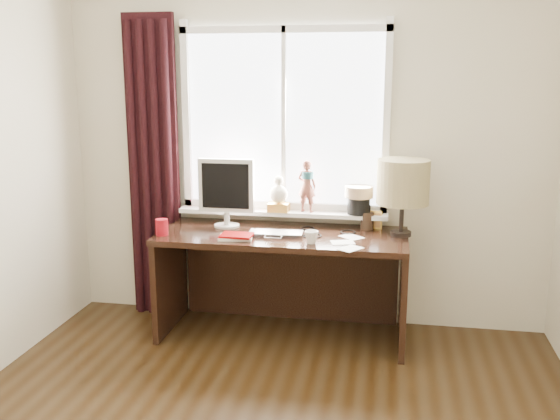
% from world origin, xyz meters
% --- Properties ---
extents(wall_back, '(3.50, 0.00, 2.60)m').
position_xyz_m(wall_back, '(0.00, 2.00, 1.30)').
color(wall_back, '#C1B690').
rests_on(wall_back, ground).
extents(laptop, '(0.38, 0.25, 0.03)m').
position_xyz_m(laptop, '(-0.13, 1.57, 0.76)').
color(laptop, silver).
rests_on(laptop, desk).
extents(mug, '(0.12, 0.12, 0.09)m').
position_xyz_m(mug, '(0.13, 1.41, 0.79)').
color(mug, white).
rests_on(mug, desk).
extents(red_cup, '(0.08, 0.08, 0.11)m').
position_xyz_m(red_cup, '(-0.90, 1.44, 0.81)').
color(red_cup, maroon).
rests_on(red_cup, desk).
extents(window, '(1.52, 0.21, 1.40)m').
position_xyz_m(window, '(-0.13, 1.95, 1.30)').
color(window, white).
rests_on(window, ground).
extents(curtain, '(0.38, 0.09, 2.25)m').
position_xyz_m(curtain, '(-1.13, 1.91, 1.12)').
color(curtain, black).
rests_on(curtain, floor).
extents(desk, '(1.70, 0.70, 0.75)m').
position_xyz_m(desk, '(-0.10, 1.73, 0.51)').
color(desk, '#341F14').
rests_on(desk, floor).
extents(monitor, '(0.40, 0.18, 0.49)m').
position_xyz_m(monitor, '(-0.53, 1.75, 1.03)').
color(monitor, beige).
rests_on(monitor, desk).
extents(notebook_stack, '(0.24, 0.19, 0.03)m').
position_xyz_m(notebook_stack, '(-0.38, 1.44, 0.77)').
color(notebook_stack, beige).
rests_on(notebook_stack, desk).
extents(brush_holder, '(0.09, 0.09, 0.25)m').
position_xyz_m(brush_holder, '(0.47, 1.85, 0.81)').
color(brush_holder, black).
rests_on(brush_holder, desk).
extents(icon_frame, '(0.10, 0.04, 0.13)m').
position_xyz_m(icon_frame, '(0.52, 1.87, 0.81)').
color(icon_frame, gold).
rests_on(icon_frame, desk).
extents(table_lamp, '(0.35, 0.35, 0.52)m').
position_xyz_m(table_lamp, '(0.70, 1.71, 1.11)').
color(table_lamp, black).
rests_on(table_lamp, desk).
extents(loose_papers, '(0.23, 0.47, 0.00)m').
position_xyz_m(loose_papers, '(0.36, 1.47, 0.75)').
color(loose_papers, white).
rests_on(loose_papers, desk).
extents(desk_cables, '(0.41, 0.35, 0.01)m').
position_xyz_m(desk_cables, '(0.17, 1.68, 0.75)').
color(desk_cables, black).
rests_on(desk_cables, desk).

